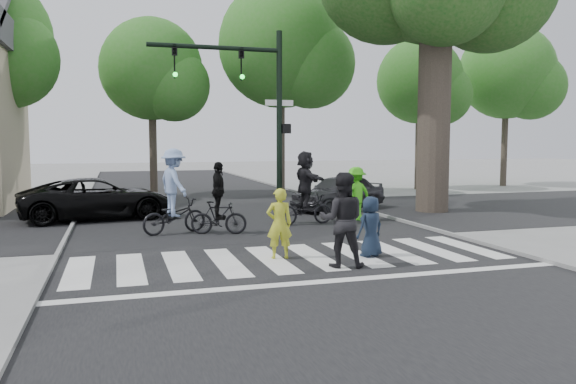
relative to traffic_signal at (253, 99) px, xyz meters
name	(u,v)px	position (x,y,z in m)	size (l,w,h in m)	color
ground	(308,268)	(-0.35, -6.20, -3.90)	(120.00, 120.00, 0.00)	gray
road_stem	(251,231)	(-0.35, -1.20, -3.90)	(10.00, 70.00, 0.01)	black
road_cross	(231,217)	(-0.35, 1.80, -3.89)	(70.00, 10.00, 0.01)	black
curb_left	(66,238)	(-5.40, -1.20, -3.85)	(0.10, 70.00, 0.10)	gray
curb_right	(406,222)	(4.70, -1.20, -3.85)	(0.10, 70.00, 0.10)	gray
crosswalk	(298,261)	(-0.35, -5.54, -3.89)	(10.00, 3.85, 0.01)	silver
traffic_signal	(253,99)	(0.00, 0.00, 0.00)	(4.45, 0.29, 6.00)	black
bg_tree_2	(157,74)	(-2.11, 10.42, 1.88)	(5.04, 4.80, 8.40)	brown
bg_tree_3	(289,50)	(3.95, 9.07, 3.04)	(6.30, 6.00, 10.20)	brown
bg_tree_4	(425,85)	(11.88, 9.93, 1.73)	(4.83, 4.60, 8.15)	brown
bg_tree_5	(513,76)	(17.92, 10.50, 2.46)	(5.67, 5.40, 9.30)	brown
pedestrian_woman	(279,224)	(-0.66, -5.16, -3.11)	(0.57, 0.38, 1.58)	gold
pedestrian_child	(371,227)	(1.36, -5.57, -3.21)	(0.67, 0.44, 1.38)	#172437
pedestrian_adult	(342,220)	(0.35, -6.32, -2.92)	(0.96, 0.75, 1.97)	black
cyclist_left	(174,197)	(-2.54, -1.03, -2.86)	(2.01, 1.40, 2.40)	black
cyclist_mid	(219,205)	(-1.36, -1.50, -3.06)	(1.62, 1.02, 2.04)	black
cyclist_right	(305,192)	(1.57, -0.44, -2.87)	(1.87, 1.74, 2.30)	black
car_suv	(98,199)	(-4.68, 2.71, -3.20)	(2.31, 5.02, 1.39)	black
car_grey	(338,192)	(3.95, 2.66, -3.22)	(1.60, 3.98, 1.36)	#36363A
bystander_hivis	(356,194)	(3.43, -0.12, -3.02)	(1.14, 0.66, 1.77)	#48D51E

